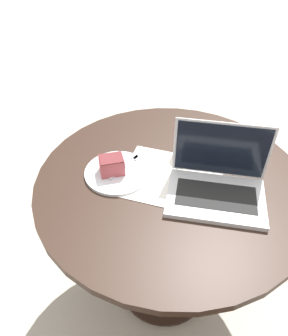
{
  "coord_description": "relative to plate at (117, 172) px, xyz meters",
  "views": [
    {
      "loc": [
        -0.5,
        0.74,
        1.57
      ],
      "look_at": [
        0.09,
        0.06,
        0.78
      ],
      "focal_mm": 35.0,
      "sensor_mm": 36.0,
      "label": 1
    }
  ],
  "objects": [
    {
      "name": "ground_plane",
      "position": [
        -0.17,
        -0.11,
        -0.75
      ],
      "size": [
        12.0,
        12.0,
        0.0
      ],
      "primitive_type": "plane",
      "color": "#B7AD9E"
    },
    {
      "name": "dining_table",
      "position": [
        -0.17,
        -0.11,
        -0.17
      ],
      "size": [
        1.01,
        1.01,
        0.74
      ],
      "color": "black",
      "rests_on": "ground_plane"
    },
    {
      "name": "cake_slice",
      "position": [
        0.01,
        0.01,
        0.04
      ],
      "size": [
        0.11,
        0.11,
        0.07
      ],
      "rotation": [
        0.0,
        0.0,
        0.94
      ],
      "color": "#B74C51",
      "rests_on": "plate"
    },
    {
      "name": "plate",
      "position": [
        0.0,
        0.0,
        0.0
      ],
      "size": [
        0.25,
        0.25,
        0.01
      ],
      "color": "silver",
      "rests_on": "dining_table"
    },
    {
      "name": "paper_document",
      "position": [
        -0.17,
        -0.11,
        -0.0
      ],
      "size": [
        0.45,
        0.42,
        0.0
      ],
      "rotation": [
        0.0,
        0.0,
        0.4
      ],
      "color": "white",
      "rests_on": "dining_table"
    },
    {
      "name": "laptop",
      "position": [
        -0.33,
        -0.15,
        0.04
      ],
      "size": [
        0.4,
        0.37,
        0.24
      ],
      "rotation": [
        0.0,
        0.0,
        6.81
      ],
      "color": "silver",
      "rests_on": "dining_table"
    },
    {
      "name": "fork",
      "position": [
        -0.0,
        -0.05,
        0.01
      ],
      "size": [
        0.03,
        0.17,
        0.0
      ],
      "rotation": [
        0.0,
        0.0,
        4.79
      ],
      "color": "silver",
      "rests_on": "plate"
    },
    {
      "name": "coffee_glass",
      "position": [
        -0.12,
        -0.25,
        0.04
      ],
      "size": [
        0.08,
        0.08,
        0.09
      ],
      "color": "#997556",
      "rests_on": "dining_table"
    }
  ]
}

